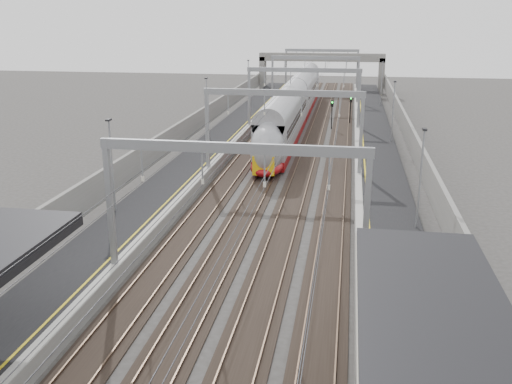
% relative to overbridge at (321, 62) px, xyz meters
% --- Properties ---
extents(platform_left, '(4.00, 120.00, 1.00)m').
position_rel_overbridge_xyz_m(platform_left, '(-8.00, -55.00, -4.81)').
color(platform_left, black).
rests_on(platform_left, ground).
extents(platform_right, '(4.00, 120.00, 1.00)m').
position_rel_overbridge_xyz_m(platform_right, '(8.00, -55.00, -4.81)').
color(platform_right, black).
rests_on(platform_right, ground).
extents(tracks, '(11.40, 140.00, 0.20)m').
position_rel_overbridge_xyz_m(tracks, '(0.00, -55.00, -5.26)').
color(tracks, black).
rests_on(tracks, ground).
extents(overhead_line, '(13.00, 140.00, 6.60)m').
position_rel_overbridge_xyz_m(overhead_line, '(0.00, -48.38, 0.83)').
color(overhead_line, gray).
rests_on(overhead_line, platform_left).
extents(overbridge, '(22.00, 2.20, 6.90)m').
position_rel_overbridge_xyz_m(overbridge, '(0.00, 0.00, 0.00)').
color(overbridge, slate).
rests_on(overbridge, ground).
extents(wall_left, '(0.30, 120.00, 3.20)m').
position_rel_overbridge_xyz_m(wall_left, '(-11.20, -55.00, -3.71)').
color(wall_left, slate).
rests_on(wall_left, ground).
extents(wall_right, '(0.30, 120.00, 3.20)m').
position_rel_overbridge_xyz_m(wall_right, '(11.20, -55.00, -3.71)').
color(wall_right, slate).
rests_on(wall_right, ground).
extents(train, '(2.90, 52.91, 4.58)m').
position_rel_overbridge_xyz_m(train, '(-1.50, -33.91, -3.07)').
color(train, '#9B0E11').
rests_on(train, ground).
extents(signal_green, '(0.32, 0.32, 3.48)m').
position_rel_overbridge_xyz_m(signal_green, '(-5.20, -26.16, -2.89)').
color(signal_green, black).
rests_on(signal_green, ground).
extents(signal_red_near, '(0.32, 0.32, 3.48)m').
position_rel_overbridge_xyz_m(signal_red_near, '(3.20, -34.16, -2.89)').
color(signal_red_near, black).
rests_on(signal_red_near, ground).
extents(signal_red_far, '(0.32, 0.32, 3.48)m').
position_rel_overbridge_xyz_m(signal_red_far, '(5.40, -30.27, -2.89)').
color(signal_red_far, black).
rests_on(signal_red_far, ground).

